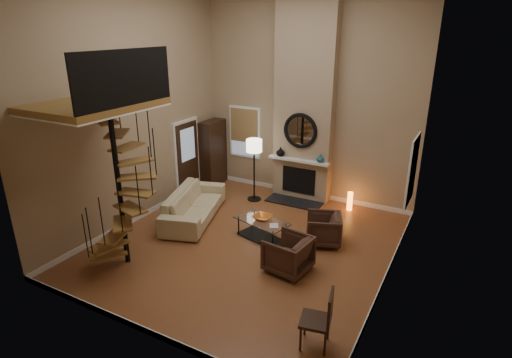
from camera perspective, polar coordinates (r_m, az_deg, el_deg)
The scene contains 32 objects.
ground at distance 9.29m, azimuth -1.19°, elevation -8.92°, with size 6.00×6.50×0.01m, color #A05F33.
back_wall at distance 11.18m, azimuth 7.10°, elevation 11.04°, with size 6.00×0.02×5.50m, color tan.
front_wall at distance 5.80m, azimuth -17.43°, elevation 1.42°, with size 6.00×0.02×5.50m, color tan.
left_wall at distance 10.09m, azimuth -16.51°, elevation 9.36°, with size 0.02×6.50×5.50m, color tan.
right_wall at distance 7.32m, azimuth 19.61°, elevation 5.04°, with size 0.02×6.50×5.50m, color tan.
baseboard_back at distance 11.90m, azimuth 6.52°, elevation -1.84°, with size 6.00×0.02×0.12m, color white.
baseboard_front at distance 7.11m, azimuth -14.96°, elevation -19.50°, with size 6.00×0.02×0.12m, color white.
baseboard_left at distance 10.89m, azimuth -15.06°, elevation -4.64°, with size 0.02×6.50×0.12m, color white.
baseboard_right at distance 8.40m, azimuth 17.34°, elevation -12.90°, with size 0.02×6.50×0.12m, color white.
chimney_breast at distance 11.00m, azimuth 6.72°, elevation 10.91°, with size 1.60×0.38×5.50m, color #9D8466.
hearth at distance 11.35m, azimuth 5.23°, elevation -3.16°, with size 1.50×0.60×0.04m, color black.
firebox at distance 11.40m, azimuth 5.89°, elevation -0.20°, with size 0.95×0.02×0.72m, color black.
mantel at distance 11.13m, azimuth 5.85°, elevation 2.56°, with size 1.70×0.18×0.06m, color white.
mirror_frame at distance 10.96m, azimuth 6.12°, elevation 6.63°, with size 0.94×0.94×0.10m, color black.
mirror_disc at distance 10.97m, azimuth 6.14°, elevation 6.64°, with size 0.80×0.80×0.01m, color white.
vase_left at distance 11.33m, azimuth 3.38°, elevation 3.77°, with size 0.24×0.24×0.25m, color black.
vase_right at distance 10.92m, azimuth 8.85°, elevation 2.81°, with size 0.20×0.20×0.21m, color #174C53.
window_back at distance 12.19m, azimuth -1.56°, elevation 6.55°, with size 1.02×0.06×1.52m.
window_right at distance 9.54m, azimuth 20.72°, elevation 1.26°, with size 0.06×1.02×1.52m.
entry_door at distance 11.78m, azimuth -9.46°, elevation 2.88°, with size 0.10×1.05×2.16m.
loft at distance 8.11m, azimuth -20.86°, elevation 9.82°, with size 1.70×2.20×1.09m.
spiral_stair at distance 8.29m, azimuth -18.36°, elevation -0.13°, with size 1.47×1.47×4.06m.
hutch at distance 12.43m, azimuth -5.95°, elevation 3.51°, with size 0.42×0.89×1.98m, color black.
sofa at distance 10.35m, azimuth -8.57°, elevation -3.45°, with size 2.45×0.96×0.72m, color #C9B98C.
armchair_near at distance 9.25m, azimuth 9.72°, elevation -6.83°, with size 0.73×0.75×0.68m, color #462C20.
armchair_far at distance 8.19m, azimuth 4.90°, elevation -10.42°, with size 0.79×0.81×0.74m, color #462C20.
coffee_table at distance 9.36m, azimuth 0.79°, elevation -6.64°, with size 1.34×0.91×0.45m.
bowl at distance 9.31m, azimuth 0.94°, elevation -5.34°, with size 0.43×0.43×0.11m, color orange.
book at distance 9.02m, azimuth 2.33°, elevation -6.49°, with size 0.18×0.25×0.02m, color gray.
floor_lamp at distance 11.03m, azimuth -0.27°, elevation 3.94°, with size 0.42×0.42×1.73m.
accent_lamp at distance 11.05m, azimuth 12.81°, elevation -2.98°, with size 0.14×0.14×0.49m, color orange.
side_chair at distance 6.47m, azimuth 9.02°, elevation -18.29°, with size 0.52×0.52×0.96m.
Camera 1 is at (4.02, -7.03, 4.55)m, focal length 29.03 mm.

